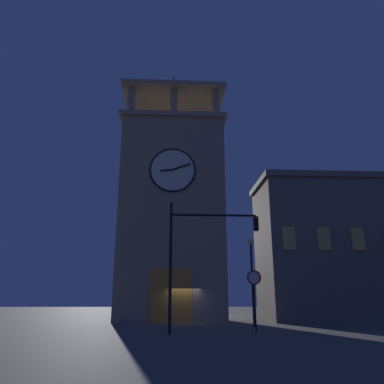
{
  "coord_description": "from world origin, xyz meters",
  "views": [
    {
      "loc": [
        1.06,
        30.11,
        1.5
      ],
      "look_at": [
        -0.79,
        -3.08,
        11.23
      ],
      "focal_mm": 35.26,
      "sensor_mm": 36.0,
      "label": 1
    }
  ],
  "objects_px": {
    "street_lamp": "(252,265)",
    "no_horn_sign": "(254,283)",
    "clocktower": "(172,214)",
    "traffic_signal_near": "(199,245)",
    "adjacent_wing_building": "(372,248)"
  },
  "relations": [
    {
      "from": "traffic_signal_near",
      "to": "no_horn_sign",
      "type": "relative_size",
      "value": 2.07
    },
    {
      "from": "street_lamp",
      "to": "no_horn_sign",
      "type": "xyz_separation_m",
      "value": [
        0.84,
        4.37,
        -1.37
      ]
    },
    {
      "from": "adjacent_wing_building",
      "to": "no_horn_sign",
      "type": "bearing_deg",
      "value": 41.16
    },
    {
      "from": "clocktower",
      "to": "adjacent_wing_building",
      "type": "distance_m",
      "value": 17.68
    },
    {
      "from": "clocktower",
      "to": "street_lamp",
      "type": "xyz_separation_m",
      "value": [
        -5.28,
        8.37,
        -5.29
      ]
    },
    {
      "from": "traffic_signal_near",
      "to": "clocktower",
      "type": "bearing_deg",
      "value": -84.35
    },
    {
      "from": "clocktower",
      "to": "traffic_signal_near",
      "type": "height_order",
      "value": "clocktower"
    },
    {
      "from": "clocktower",
      "to": "street_lamp",
      "type": "distance_m",
      "value": 11.22
    },
    {
      "from": "clocktower",
      "to": "no_horn_sign",
      "type": "relative_size",
      "value": 7.39
    },
    {
      "from": "adjacent_wing_building",
      "to": "street_lamp",
      "type": "relative_size",
      "value": 3.5
    },
    {
      "from": "adjacent_wing_building",
      "to": "street_lamp",
      "type": "height_order",
      "value": "adjacent_wing_building"
    },
    {
      "from": "clocktower",
      "to": "street_lamp",
      "type": "relative_size",
      "value": 4.17
    },
    {
      "from": "traffic_signal_near",
      "to": "street_lamp",
      "type": "distance_m",
      "value": 6.81
    },
    {
      "from": "traffic_signal_near",
      "to": "street_lamp",
      "type": "relative_size",
      "value": 1.17
    },
    {
      "from": "street_lamp",
      "to": "no_horn_sign",
      "type": "distance_m",
      "value": 4.65
    }
  ]
}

